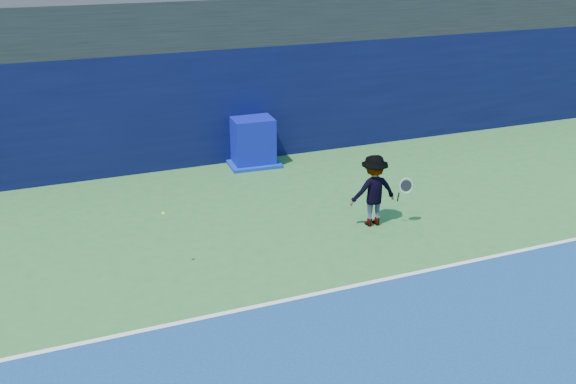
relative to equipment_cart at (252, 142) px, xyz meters
name	(u,v)px	position (x,y,z in m)	size (l,w,h in m)	color
baseline	(304,296)	(-1.34, -6.74, -0.57)	(24.00, 0.10, 0.01)	white
stadium_band	(180,19)	(-1.34, 1.76, 3.02)	(36.00, 3.00, 1.20)	black
back_wall_assembly	(193,106)	(-1.34, 0.76, 0.92)	(36.00, 1.03, 3.00)	#090D36
equipment_cart	(252,142)	(0.00, 0.00, 0.00)	(1.39, 1.39, 1.27)	#0B109E
tennis_player	(373,191)	(1.12, -4.59, 0.19)	(1.24, 0.69, 1.53)	white
tennis_ball	(164,213)	(-3.30, -5.00, 0.57)	(0.06, 0.06, 0.06)	#CDF21A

